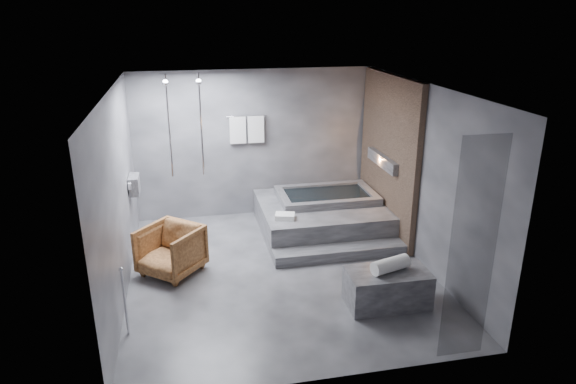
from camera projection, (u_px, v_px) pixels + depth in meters
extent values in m
plane|color=#323235|center=(280.00, 271.00, 7.92)|extent=(5.00, 5.00, 0.00)
cube|color=#545456|center=(279.00, 89.00, 6.97)|extent=(4.50, 5.00, 0.04)
cube|color=#3D3D43|center=(255.00, 144.00, 9.75)|extent=(4.50, 0.04, 2.80)
cube|color=#3D3D43|center=(326.00, 265.00, 5.14)|extent=(4.50, 0.04, 2.80)
cube|color=#3D3D43|center=(118.00, 197.00, 7.01)|extent=(0.04, 5.00, 2.80)
cube|color=#3D3D43|center=(423.00, 176.00, 7.88)|extent=(0.04, 5.00, 2.80)
cube|color=#926F55|center=(388.00, 155.00, 9.02)|extent=(0.10, 2.40, 2.78)
cube|color=#FF9938|center=(383.00, 161.00, 9.04)|extent=(0.14, 1.20, 0.20)
cube|color=gray|center=(134.00, 185.00, 8.42)|extent=(0.16, 0.42, 0.30)
imported|color=beige|center=(135.00, 189.00, 8.35)|extent=(0.08, 0.08, 0.21)
imported|color=beige|center=(136.00, 187.00, 8.54)|extent=(0.07, 0.07, 0.15)
cylinder|color=silver|center=(201.00, 125.00, 8.98)|extent=(0.04, 0.04, 1.80)
cylinder|color=silver|center=(169.00, 127.00, 8.87)|extent=(0.04, 0.04, 1.80)
cylinder|color=silver|center=(246.00, 116.00, 9.48)|extent=(0.75, 0.02, 0.02)
cube|color=white|center=(238.00, 130.00, 9.51)|extent=(0.30, 0.06, 0.50)
cube|color=white|center=(256.00, 129.00, 9.58)|extent=(0.30, 0.06, 0.50)
cylinder|color=silver|center=(125.00, 302.00, 6.25)|extent=(0.04, 0.04, 0.90)
cube|color=black|center=(472.00, 252.00, 5.52)|extent=(0.55, 0.01, 2.60)
cube|color=#38383A|center=(321.00, 216.00, 9.37)|extent=(2.20, 2.00, 0.50)
cube|color=#38383A|center=(340.00, 252.00, 8.34)|extent=(2.20, 0.36, 0.18)
cube|color=#343436|center=(387.00, 288.00, 6.97)|extent=(1.11, 0.62, 0.50)
imported|color=#4E2B13|center=(171.00, 250.00, 7.76)|extent=(1.15, 1.15, 0.75)
cylinder|color=white|center=(390.00, 265.00, 6.86)|extent=(0.57, 0.35, 0.19)
cube|color=white|center=(285.00, 216.00, 8.60)|extent=(0.37, 0.31, 0.09)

